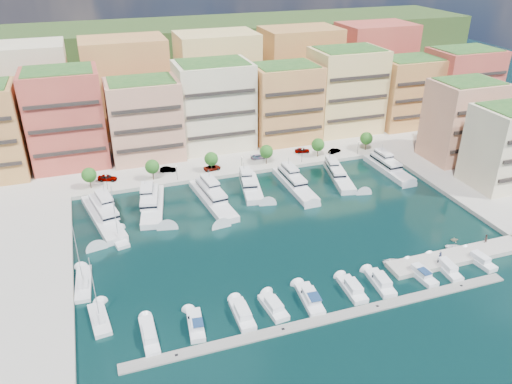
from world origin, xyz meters
TOP-DOWN VIEW (x-y plane):
  - ground at (0.00, 0.00)m, footprint 400.00×400.00m
  - north_quay at (0.00, 62.00)m, footprint 220.00×64.00m
  - hillside at (0.00, 110.00)m, footprint 240.00×40.00m
  - south_pontoon at (-3.00, -30.00)m, footprint 72.00×2.20m
  - finger_pier at (30.00, -22.00)m, footprint 32.00×5.00m
  - apartment_1 at (-44.00, 51.99)m, footprint 20.00×16.50m
  - apartment_2 at (-23.00, 49.99)m, footprint 20.00×15.50m
  - apartment_3 at (-2.00, 51.99)m, footprint 22.00×16.50m
  - apartment_4 at (20.00, 49.99)m, footprint 20.00×15.50m
  - apartment_5 at (42.00, 51.99)m, footprint 22.00×16.50m
  - apartment_6 at (64.00, 49.99)m, footprint 20.00×15.50m
  - apartment_7 at (84.00, 47.99)m, footprint 22.00×16.50m
  - apartment_east_a at (62.00, 19.99)m, footprint 18.00×14.50m
  - apartment_east_b at (62.00, 1.99)m, footprint 18.00×14.50m
  - backblock_0 at (-55.00, 74.00)m, footprint 26.00×18.00m
  - backblock_1 at (-25.00, 74.00)m, footprint 26.00×18.00m
  - backblock_2 at (5.00, 74.00)m, footprint 26.00×18.00m
  - backblock_3 at (35.00, 74.00)m, footprint 26.00×18.00m
  - backblock_4 at (65.00, 74.00)m, footprint 26.00×18.00m
  - tree_0 at (-40.00, 33.50)m, footprint 3.80×3.80m
  - tree_1 at (-24.00, 33.50)m, footprint 3.80×3.80m
  - tree_2 at (-8.00, 33.50)m, footprint 3.80×3.80m
  - tree_3 at (8.00, 33.50)m, footprint 3.80×3.80m
  - tree_4 at (24.00, 33.50)m, footprint 3.80×3.80m
  - tree_5 at (40.00, 33.50)m, footprint 3.80×3.80m
  - lamppost_0 at (-36.00, 31.20)m, footprint 0.30×0.30m
  - lamppost_1 at (-18.00, 31.20)m, footprint 0.30×0.30m
  - lamppost_2 at (0.00, 31.20)m, footprint 0.30×0.30m
  - lamppost_3 at (18.00, 31.20)m, footprint 0.30×0.30m
  - lamppost_4 at (36.00, 31.20)m, footprint 0.30×0.30m
  - yacht_0 at (-38.04, 18.28)m, footprint 9.23×23.87m
  - yacht_1 at (-26.36, 19.83)m, footprint 8.50×20.46m
  - yacht_2 at (-11.86, 18.48)m, footprint 7.25×23.35m
  - yacht_3 at (-0.77, 21.50)m, footprint 7.26×16.90m
  - yacht_4 at (10.58, 19.39)m, footprint 4.87×20.94m
  - yacht_5 at (23.95, 20.27)m, footprint 7.91×19.49m
  - yacht_6 at (39.39, 20.28)m, footprint 5.28×19.18m
  - cruiser_0 at (-33.42, -24.60)m, footprint 2.43×9.16m
  - cruiser_1 at (-25.67, -24.60)m, footprint 3.26×7.98m
  - cruiser_2 at (-17.45, -24.59)m, footprint 2.74×8.21m
  - cruiser_3 at (-11.67, -24.58)m, footprint 3.48×7.68m
  - cruiser_4 at (-4.66, -24.62)m, footprint 3.55×9.04m
  - cruiser_5 at (3.93, -24.59)m, footprint 3.08×8.02m
  - cruiser_6 at (9.92, -24.59)m, footprint 3.46×8.44m
  - cruiser_7 at (18.61, -24.61)m, footprint 3.19×8.50m
  - cruiser_8 at (24.63, -24.60)m, footprint 3.00×8.86m
  - cruiser_9 at (32.61, -24.58)m, footprint 3.18×7.96m
  - sailboat_0 at (-40.93, -17.79)m, footprint 3.73×8.94m
  - sailboat_1 at (-43.20, -6.63)m, footprint 3.45×10.94m
  - sailboat_2 at (-35.59, 7.45)m, footprint 4.42×8.47m
  - tender_0 at (15.82, -19.00)m, footprint 3.58×2.61m
  - tender_3 at (33.20, -16.41)m, footprint 2.09×1.93m
  - tender_2 at (31.33, -19.00)m, footprint 4.66×4.00m
  - car_0 at (-35.63, 36.79)m, footprint 5.33×3.61m
  - car_1 at (-19.49, 37.15)m, footprint 4.56×2.39m
  - car_2 at (-7.64, 34.33)m, footprint 4.98×2.72m
  - car_3 at (7.01, 37.55)m, footprint 4.64×2.00m
  - car_4 at (21.03, 37.78)m, footprint 4.70×2.62m
  - car_5 at (30.08, 34.44)m, footprint 4.32×2.67m
  - person_0 at (25.07, -22.01)m, footprint 0.72×0.68m
  - person_1 at (37.88, -20.10)m, footprint 0.99×0.81m

SIDE VIEW (x-z plane):
  - ground at x=0.00m, z-range 0.00..0.00m
  - north_quay at x=0.00m, z-range -1.00..1.00m
  - hillside at x=0.00m, z-range -29.00..29.00m
  - south_pontoon at x=-3.00m, z-range -0.17..0.17m
  - finger_pier at x=30.00m, z-range -1.00..1.00m
  - sailboat_1 at x=-43.20m, z-range -6.30..6.90m
  - sailboat_0 at x=-40.93m, z-range -6.29..6.91m
  - sailboat_2 at x=-35.59m, z-range -6.28..6.92m
  - tender_0 at x=15.82m, z-range 0.00..0.72m
  - tender_2 at x=31.33m, z-range 0.00..0.81m
  - tender_3 at x=33.20m, z-range 0.00..0.91m
  - cruiser_0 at x=-33.42m, z-range -0.73..1.82m
  - cruiser_8 at x=24.63m, z-range -0.73..1.82m
  - cruiser_6 at x=9.92m, z-range -0.73..1.82m
  - cruiser_2 at x=-17.45m, z-range -0.73..1.82m
  - cruiser_5 at x=3.93m, z-range -0.73..1.82m
  - cruiser_9 at x=32.61m, z-range -0.73..1.82m
  - cruiser_3 at x=-11.67m, z-range -0.73..1.82m
  - cruiser_4 at x=-4.66m, z-range -0.76..1.90m
  - cruiser_7 at x=18.61m, z-range -0.76..1.90m
  - cruiser_1 at x=-25.67m, z-range -0.76..1.90m
  - yacht_1 at x=-26.36m, z-range -2.56..4.74m
  - yacht_4 at x=10.58m, z-range -2.56..4.74m
  - yacht_0 at x=-38.04m, z-range -2.44..4.86m
  - yacht_2 at x=-11.86m, z-range -2.44..4.86m
  - yacht_6 at x=39.39m, z-range -2.44..4.86m
  - yacht_5 at x=23.95m, z-range -2.44..4.86m
  - yacht_3 at x=-0.77m, z-range -2.44..4.86m
  - car_2 at x=-7.64m, z-range 1.00..2.32m
  - car_3 at x=7.01m, z-range 1.00..2.33m
  - car_5 at x=30.08m, z-range 1.00..2.35m
  - car_1 at x=-19.49m, z-range 1.00..2.43m
  - car_4 at x=21.03m, z-range 1.00..2.51m
  - person_0 at x=25.07m, z-range 1.00..2.66m
  - car_0 at x=-35.63m, z-range 1.00..2.69m
  - person_1 at x=37.88m, z-range 1.00..2.88m
  - lamppost_0 at x=-36.00m, z-range 1.73..5.93m
  - lamppost_1 at x=-18.00m, z-range 1.73..5.93m
  - lamppost_2 at x=0.00m, z-range 1.73..5.93m
  - lamppost_3 at x=18.00m, z-range 1.73..5.93m
  - lamppost_4 at x=36.00m, z-range 1.73..5.93m
  - tree_0 at x=-40.00m, z-range 1.92..7.57m
  - tree_1 at x=-24.00m, z-range 1.92..7.57m
  - tree_2 at x=-8.00m, z-range 1.92..7.57m
  - tree_3 at x=8.00m, z-range 1.92..7.57m
  - tree_4 at x=24.00m, z-range 1.92..7.57m
  - tree_5 at x=40.00m, z-range 1.92..7.57m
  - apartment_east_b at x=62.00m, z-range 0.91..21.71m
  - apartment_east_a at x=62.00m, z-range 0.91..23.71m
  - apartment_2 at x=-23.00m, z-range 0.91..23.71m
  - apartment_6 at x=64.00m, z-range 0.91..23.71m
  - apartment_4 at x=20.00m, z-range 0.91..24.71m
  - apartment_7 at x=84.00m, z-range 0.91..25.71m
  - apartment_3 at x=-2.00m, z-range 0.91..26.71m
  - apartment_5 at x=42.00m, z-range 0.91..27.71m
  - apartment_1 at x=-44.00m, z-range 0.91..27.71m
  - backblock_0 at x=-55.00m, z-range 1.00..31.00m
  - backblock_1 at x=-25.00m, z-range 1.00..31.00m
  - backblock_2 at x=5.00m, z-range 1.00..31.00m
  - backblock_3 at x=35.00m, z-range 1.00..31.00m
  - backblock_4 at x=65.00m, z-range 1.00..31.00m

